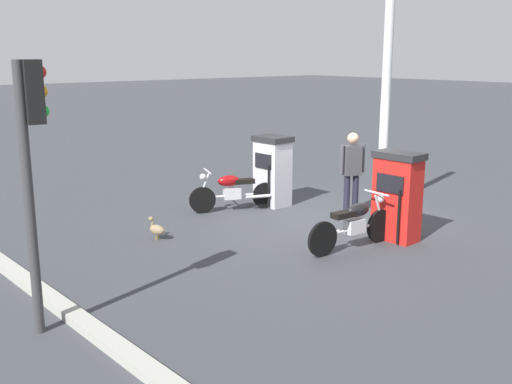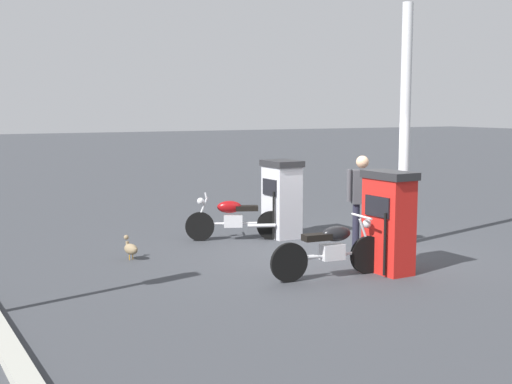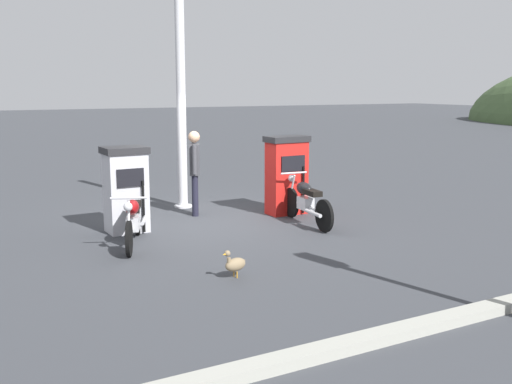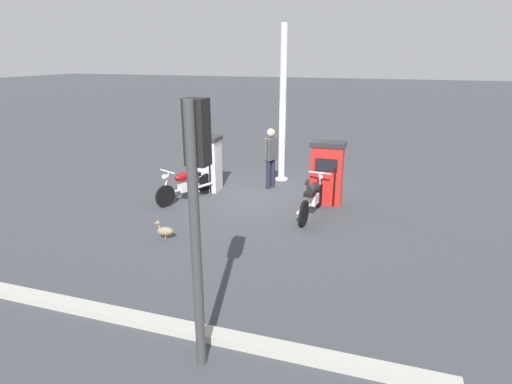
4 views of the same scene
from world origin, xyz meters
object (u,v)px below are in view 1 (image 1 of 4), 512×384
(motorcycle_far_pump, at_px, (354,223))
(wandering_duck, at_px, (157,229))
(motorcycle_near_pump, at_px, (233,190))
(canopy_support_pole, at_px, (385,108))
(fuel_pump_near, at_px, (272,170))
(fuel_pump_far, at_px, (397,196))
(attendant_person, at_px, (352,168))
(roadside_traffic_light, at_px, (32,149))

(motorcycle_far_pump, xyz_separation_m, wandering_duck, (2.35, -2.64, -0.26))
(motorcycle_near_pump, xyz_separation_m, canopy_support_pole, (-2.66, 1.88, 1.73))
(fuel_pump_near, distance_m, fuel_pump_far, 3.37)
(attendant_person, relative_size, roadside_traffic_light, 0.53)
(fuel_pump_far, distance_m, attendant_person, 1.90)
(fuel_pump_near, xyz_separation_m, roadside_traffic_light, (6.29, 2.90, 1.45))
(fuel_pump_near, height_order, motorcycle_near_pump, fuel_pump_near)
(motorcycle_near_pump, height_order, roadside_traffic_light, roadside_traffic_light)
(motorcycle_far_pump, distance_m, wandering_duck, 3.54)
(roadside_traffic_light, height_order, canopy_support_pole, canopy_support_pole)
(fuel_pump_far, bearing_deg, roadside_traffic_light, -4.25)
(attendant_person, bearing_deg, wandering_duck, -14.53)
(fuel_pump_near, height_order, attendant_person, attendant_person)
(motorcycle_far_pump, bearing_deg, wandering_duck, -48.34)
(motorcycle_near_pump, xyz_separation_m, attendant_person, (-1.75, 1.80, 0.55))
(fuel_pump_near, bearing_deg, motorcycle_far_pump, 73.11)
(fuel_pump_near, relative_size, motorcycle_near_pump, 0.84)
(fuel_pump_far, distance_m, roadside_traffic_light, 6.46)
(roadside_traffic_light, bearing_deg, fuel_pump_far, 175.75)
(fuel_pump_near, distance_m, attendant_person, 1.82)
(motorcycle_far_pump, relative_size, roadside_traffic_light, 0.61)
(fuel_pump_far, relative_size, canopy_support_pole, 0.36)
(motorcycle_far_pump, bearing_deg, motorcycle_near_pump, -89.76)
(motorcycle_near_pump, bearing_deg, motorcycle_far_pump, 90.24)
(motorcycle_near_pump, height_order, canopy_support_pole, canopy_support_pole)
(fuel_pump_near, bearing_deg, canopy_support_pole, 134.04)
(wandering_duck, distance_m, roadside_traffic_light, 4.28)
(fuel_pump_near, distance_m, motorcycle_near_pump, 1.06)
(wandering_duck, bearing_deg, fuel_pump_far, 140.03)
(motorcycle_near_pump, relative_size, roadside_traffic_light, 0.57)
(wandering_duck, bearing_deg, fuel_pump_near, -170.10)
(motorcycle_far_pump, bearing_deg, fuel_pump_far, 171.37)
(motorcycle_near_pump, bearing_deg, wandering_duck, 17.69)
(attendant_person, bearing_deg, fuel_pump_near, -65.16)
(attendant_person, xyz_separation_m, canopy_support_pole, (-0.90, 0.08, 1.19))
(motorcycle_far_pump, relative_size, canopy_support_pole, 0.44)
(fuel_pump_near, xyz_separation_m, fuel_pump_far, (-0.00, 3.37, 0.03))
(fuel_pump_near, xyz_separation_m, motorcycle_near_pump, (0.99, -0.16, -0.34))
(fuel_pump_near, height_order, roadside_traffic_light, roadside_traffic_light)
(motorcycle_far_pump, xyz_separation_m, attendant_person, (-1.74, -1.58, 0.54))
(motorcycle_near_pump, bearing_deg, attendant_person, 134.16)
(fuel_pump_near, height_order, canopy_support_pole, canopy_support_pole)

